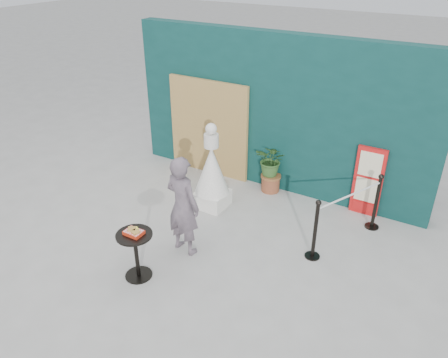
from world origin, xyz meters
TOP-DOWN VIEW (x-y plane):
  - ground at (0.00, 0.00)m, footprint 60.00×60.00m
  - back_wall at (0.00, 3.15)m, footprint 6.00×0.30m
  - bamboo_fence at (-1.40, 2.94)m, footprint 1.80×0.08m
  - woman at (-0.27, 0.43)m, footprint 0.64×0.47m
  - menu_board at (1.90, 2.95)m, footprint 0.50×0.07m
  - statue at (-0.60, 1.78)m, footprint 0.64×0.64m
  - cafe_table at (-0.50, -0.44)m, footprint 0.52×0.52m
  - food_basket at (-0.49, -0.44)m, footprint 0.26×0.19m
  - planter at (0.09, 2.85)m, footprint 0.59×0.51m
  - stanchion_barrier at (1.86, 1.94)m, footprint 0.84×1.54m

SIDE VIEW (x-z plane):
  - ground at x=0.00m, z-range 0.00..0.00m
  - stanchion_barrier at x=1.86m, z-range -0.02..1.01m
  - cafe_table at x=-0.50m, z-range 0.12..0.87m
  - planter at x=0.09m, z-range 0.08..1.08m
  - menu_board at x=1.90m, z-range 0.00..1.30m
  - statue at x=-0.60m, z-range -0.15..1.49m
  - food_basket at x=-0.49m, z-range 0.73..0.84m
  - woman at x=-0.27m, z-range 0.00..1.64m
  - bamboo_fence at x=-1.40m, z-range 0.00..2.00m
  - back_wall at x=0.00m, z-range 0.00..3.00m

